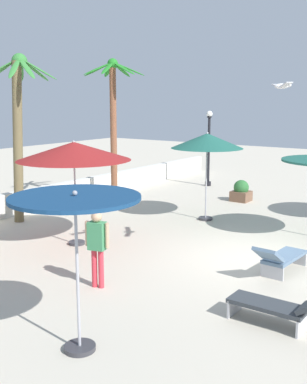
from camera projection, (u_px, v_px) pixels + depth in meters
The scene contains 13 objects.
ground_plane at pixel (251, 259), 12.23m from camera, with size 56.00×56.00×0.00m, color beige.
boundary_wall at pixel (23, 202), 17.06m from camera, with size 25.20×0.30×0.82m, color silver.
patio_umbrella_0 at pixel (74, 151), 12.97m from camera, with size 3.11×3.11×2.91m.
patio_umbrella_1 at pixel (207, 141), 15.71m from camera, with size 2.38×2.38×2.95m.
patio_umbrella_3 at pixel (75, 212), 7.36m from camera, with size 2.03×2.03×2.64m.
palm_tree_0 at pixel (113, 112), 18.26m from camera, with size 2.37×2.39×5.50m.
palm_tree_1 at pixel (18, 119), 15.47m from camera, with size 2.31×2.34×5.45m.
lamp_post_2 at pixel (209, 147), 22.20m from camera, with size 0.28×0.28×3.48m.
lounge_chair_0 at pixel (280, 257), 11.13m from camera, with size 1.91×0.69×0.83m.
lounge_chair_2 at pixel (280, 306), 8.53m from camera, with size 0.58×1.88×0.83m.
guest_0 at pixel (97, 242), 10.21m from camera, with size 0.32×0.55×1.69m.
seagull_0 at pixel (282, 86), 10.55m from camera, with size 0.94×0.77×0.14m.
planter at pixel (241, 192), 19.10m from camera, with size 0.70×0.70×0.85m.
Camera 1 is at (-11.01, -4.65, 4.01)m, focal length 44.90 mm.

